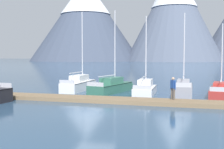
% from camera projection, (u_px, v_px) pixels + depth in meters
% --- Properties ---
extents(ground_plane, '(700.00, 700.00, 0.00)m').
position_uv_depth(ground_plane, '(94.00, 111.00, 18.58)').
color(ground_plane, '#2D4C6B').
extents(mountain_west_summit, '(79.86, 79.86, 58.49)m').
position_uv_depth(mountain_west_summit, '(86.00, 19.00, 208.33)').
color(mountain_west_summit, '#424C60').
rests_on(mountain_west_summit, ground).
extents(mountain_central_massif, '(65.72, 65.72, 64.62)m').
position_uv_depth(mountain_central_massif, '(174.00, 11.00, 194.46)').
color(mountain_central_massif, slate).
rests_on(mountain_central_massif, ground).
extents(dock, '(27.47, 4.25, 0.30)m').
position_uv_depth(dock, '(107.00, 100.00, 22.49)').
color(dock, '#846B4C').
rests_on(dock, ground).
extents(sailboat_mid_dock_port, '(2.21, 7.39, 8.21)m').
position_uv_depth(sailboat_mid_dock_port, '(81.00, 84.00, 30.46)').
color(sailboat_mid_dock_port, white).
rests_on(sailboat_mid_dock_port, ground).
extents(sailboat_mid_dock_starboard, '(3.81, 7.42, 8.04)m').
position_uv_depth(sailboat_mid_dock_starboard, '(114.00, 86.00, 28.69)').
color(sailboat_mid_dock_starboard, '#336B56').
rests_on(sailboat_mid_dock_starboard, ground).
extents(sailboat_far_berth, '(1.98, 5.72, 7.25)m').
position_uv_depth(sailboat_far_berth, '(146.00, 88.00, 27.18)').
color(sailboat_far_berth, silver).
rests_on(sailboat_far_berth, ground).
extents(sailboat_outer_slip, '(1.81, 6.01, 7.42)m').
position_uv_depth(sailboat_outer_slip, '(184.00, 88.00, 26.28)').
color(sailboat_outer_slip, '#93939E').
rests_on(sailboat_outer_slip, ground).
extents(sailboat_end_of_dock, '(2.82, 6.43, 6.43)m').
position_uv_depth(sailboat_end_of_dock, '(221.00, 90.00, 25.76)').
color(sailboat_end_of_dock, '#B2332D').
rests_on(sailboat_end_of_dock, ground).
extents(person_on_dock, '(0.41, 0.49, 1.69)m').
position_uv_depth(person_on_dock, '(173.00, 87.00, 21.47)').
color(person_on_dock, brown).
rests_on(person_on_dock, dock).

